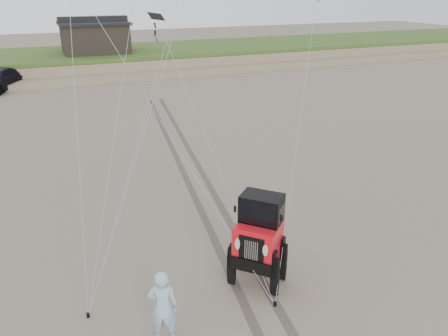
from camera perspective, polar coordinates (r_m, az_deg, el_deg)
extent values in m
plane|color=#6B6054|center=(11.64, 0.55, -18.18)|extent=(160.00, 160.00, 0.00)
cube|color=#7A6B54|center=(46.73, -18.84, 12.87)|extent=(160.00, 12.00, 1.40)
cube|color=#2D4719|center=(46.62, -18.97, 13.90)|extent=(160.00, 12.00, 0.35)
cube|color=#7A6B54|center=(40.42, -17.87, 10.99)|extent=(160.00, 3.50, 0.50)
cube|color=black|center=(45.66, -16.51, 15.90)|extent=(6.00, 5.00, 2.60)
cube|color=black|center=(45.54, -16.72, 17.67)|extent=(6.40, 5.40, 0.25)
cube|color=black|center=(45.51, -16.77, 18.14)|extent=(6.40, 1.20, 0.50)
imported|color=#88ABD2|center=(10.38, -7.98, -17.53)|extent=(0.81, 0.67, 1.90)
cube|color=black|center=(13.47, -8.84, 18.98)|extent=(0.52, 0.43, 0.25)
cylinder|color=black|center=(11.93, -17.33, -17.88)|extent=(0.08, 0.08, 0.12)
cylinder|color=black|center=(11.82, 6.68, -17.25)|extent=(0.08, 0.08, 0.12)
cube|color=#4C443D|center=(18.51, -4.77, -1.76)|extent=(4.42, 29.74, 0.01)
cube|color=#4C443D|center=(18.75, -2.45, -1.37)|extent=(4.42, 29.74, 0.01)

